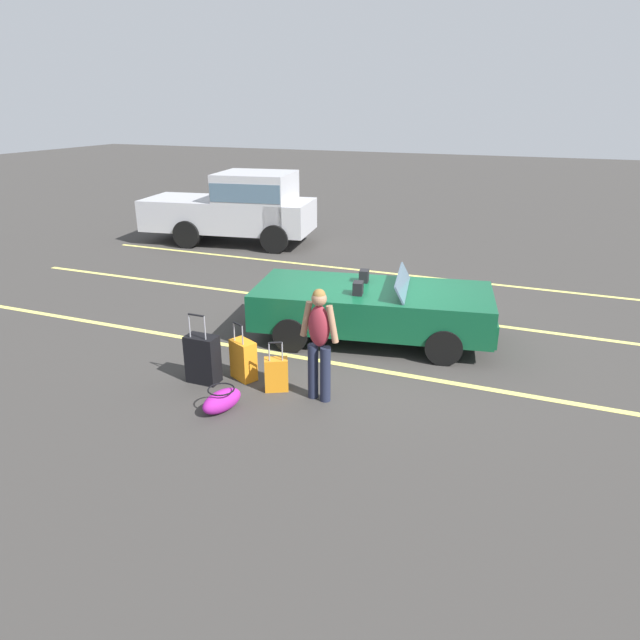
{
  "coord_description": "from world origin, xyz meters",
  "views": [
    {
      "loc": [
        2.63,
        -9.09,
        3.97
      ],
      "look_at": [
        -0.47,
        -1.3,
        0.75
      ],
      "focal_mm": 31.83,
      "sensor_mm": 36.0,
      "label": 1
    }
  ],
  "objects_px": {
    "convertible_car": "(384,308)",
    "suitcase_medium_bright": "(244,360)",
    "suitcase_large_black": "(203,359)",
    "parked_pickup_truck_near": "(241,206)",
    "traveler_person": "(319,339)",
    "suitcase_small_carryon": "(276,374)",
    "duffel_bag": "(222,400)"
  },
  "relations": [
    {
      "from": "convertible_car",
      "to": "traveler_person",
      "type": "relative_size",
      "value": 2.65
    },
    {
      "from": "suitcase_small_carryon",
      "to": "duffel_bag",
      "type": "bearing_deg",
      "value": 125.37
    },
    {
      "from": "suitcase_large_black",
      "to": "traveler_person",
      "type": "height_order",
      "value": "traveler_person"
    },
    {
      "from": "suitcase_small_carryon",
      "to": "traveler_person",
      "type": "relative_size",
      "value": 0.48
    },
    {
      "from": "suitcase_large_black",
      "to": "traveler_person",
      "type": "bearing_deg",
      "value": -85.52
    },
    {
      "from": "duffel_bag",
      "to": "traveler_person",
      "type": "bearing_deg",
      "value": 36.06
    },
    {
      "from": "convertible_car",
      "to": "suitcase_medium_bright",
      "type": "distance_m",
      "value": 2.77
    },
    {
      "from": "suitcase_medium_bright",
      "to": "parked_pickup_truck_near",
      "type": "height_order",
      "value": "parked_pickup_truck_near"
    },
    {
      "from": "suitcase_medium_bright",
      "to": "suitcase_small_carryon",
      "type": "height_order",
      "value": "suitcase_medium_bright"
    },
    {
      "from": "parked_pickup_truck_near",
      "to": "suitcase_small_carryon",
      "type": "bearing_deg",
      "value": -66.45
    },
    {
      "from": "suitcase_small_carryon",
      "to": "traveler_person",
      "type": "bearing_deg",
      "value": -118.61
    },
    {
      "from": "suitcase_medium_bright",
      "to": "parked_pickup_truck_near",
      "type": "distance_m",
      "value": 9.12
    },
    {
      "from": "suitcase_large_black",
      "to": "traveler_person",
      "type": "distance_m",
      "value": 1.92
    },
    {
      "from": "suitcase_medium_bright",
      "to": "suitcase_small_carryon",
      "type": "bearing_deg",
      "value": -77.48
    },
    {
      "from": "suitcase_large_black",
      "to": "suitcase_medium_bright",
      "type": "height_order",
      "value": "suitcase_large_black"
    },
    {
      "from": "traveler_person",
      "to": "suitcase_small_carryon",
      "type": "bearing_deg",
      "value": 96.66
    },
    {
      "from": "traveler_person",
      "to": "parked_pickup_truck_near",
      "type": "relative_size",
      "value": 0.32
    },
    {
      "from": "suitcase_large_black",
      "to": "duffel_bag",
      "type": "xyz_separation_m",
      "value": [
        0.72,
        -0.67,
        -0.21
      ]
    },
    {
      "from": "suitcase_medium_bright",
      "to": "duffel_bag",
      "type": "height_order",
      "value": "suitcase_medium_bright"
    },
    {
      "from": "suitcase_medium_bright",
      "to": "parked_pickup_truck_near",
      "type": "relative_size",
      "value": 0.18
    },
    {
      "from": "traveler_person",
      "to": "parked_pickup_truck_near",
      "type": "bearing_deg",
      "value": 43.29
    },
    {
      "from": "suitcase_small_carryon",
      "to": "traveler_person",
      "type": "xyz_separation_m",
      "value": [
        0.68,
        -0.02,
        0.68
      ]
    },
    {
      "from": "suitcase_large_black",
      "to": "suitcase_medium_bright",
      "type": "xyz_separation_m",
      "value": [
        0.52,
        0.31,
        -0.06
      ]
    },
    {
      "from": "convertible_car",
      "to": "suitcase_medium_bright",
      "type": "height_order",
      "value": "convertible_car"
    },
    {
      "from": "suitcase_small_carryon",
      "to": "parked_pickup_truck_near",
      "type": "relative_size",
      "value": 0.15
    },
    {
      "from": "suitcase_small_carryon",
      "to": "duffel_bag",
      "type": "xyz_separation_m",
      "value": [
        -0.43,
        -0.83,
        -0.1
      ]
    },
    {
      "from": "suitcase_large_black",
      "to": "parked_pickup_truck_near",
      "type": "height_order",
      "value": "parked_pickup_truck_near"
    },
    {
      "from": "suitcase_medium_bright",
      "to": "duffel_bag",
      "type": "xyz_separation_m",
      "value": [
        0.2,
        -0.98,
        -0.15
      ]
    },
    {
      "from": "suitcase_large_black",
      "to": "parked_pickup_truck_near",
      "type": "distance_m",
      "value": 9.15
    },
    {
      "from": "suitcase_large_black",
      "to": "convertible_car",
      "type": "bearing_deg",
      "value": -38.58
    },
    {
      "from": "suitcase_large_black",
      "to": "duffel_bag",
      "type": "bearing_deg",
      "value": -133.05
    },
    {
      "from": "suitcase_large_black",
      "to": "traveler_person",
      "type": "xyz_separation_m",
      "value": [
        1.83,
        0.14,
        0.56
      ]
    }
  ]
}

